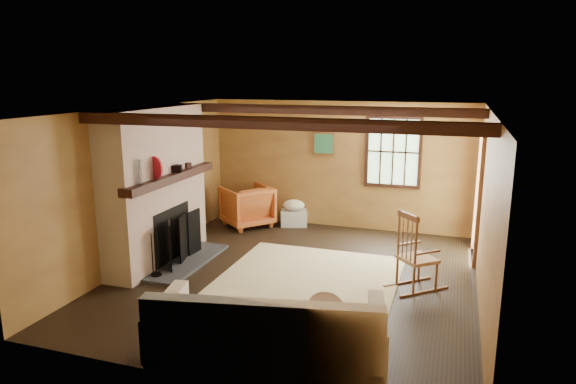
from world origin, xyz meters
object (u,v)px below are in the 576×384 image
at_px(rocking_chair, 415,256).
at_px(laundry_basket, 294,218).
at_px(armchair, 247,206).
at_px(sofa, 269,342).
at_px(fireplace, 157,192).

distance_m(rocking_chair, laundry_basket, 3.46).
height_order(rocking_chair, armchair, rocking_chair).
bearing_deg(sofa, armchair, 104.09).
relative_size(fireplace, sofa, 1.00).
bearing_deg(armchair, sofa, 65.21).
bearing_deg(rocking_chair, fireplace, 49.93).
bearing_deg(laundry_basket, fireplace, -119.02).
height_order(rocking_chair, sofa, rocking_chair).
relative_size(sofa, armchair, 2.75).
height_order(fireplace, sofa, fireplace).
xyz_separation_m(laundry_basket, armchair, (-0.86, -0.31, 0.25)).
distance_m(rocking_chair, sofa, 2.80).
relative_size(rocking_chair, laundry_basket, 2.19).
xyz_separation_m(sofa, laundry_basket, (-1.32, 4.92, -0.17)).
distance_m(fireplace, laundry_basket, 3.04).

